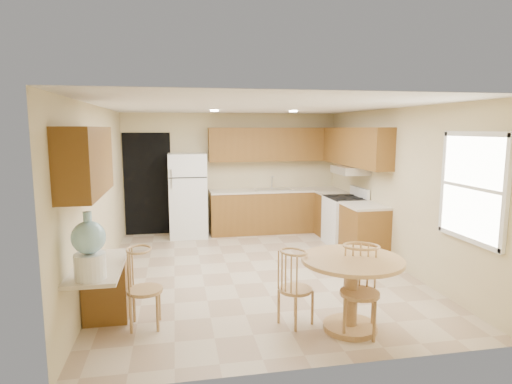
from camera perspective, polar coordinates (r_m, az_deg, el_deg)
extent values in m
plane|color=tan|center=(6.71, 0.01, -10.50)|extent=(5.50, 5.50, 0.00)
cube|color=white|center=(6.36, 0.01, 11.34)|extent=(4.50, 5.50, 0.02)
cube|color=beige|center=(9.11, -3.22, 2.58)|extent=(4.50, 0.02, 2.50)
cube|color=beige|center=(3.80, 7.81, -5.82)|extent=(4.50, 0.02, 2.50)
cube|color=beige|center=(6.39, -20.22, -0.44)|extent=(0.02, 5.50, 2.50)
cube|color=beige|center=(7.18, 17.94, 0.59)|extent=(0.02, 5.50, 2.50)
cube|color=black|center=(9.06, -14.24, 1.03)|extent=(0.90, 0.02, 2.10)
cube|color=brown|center=(9.10, 2.55, -2.61)|extent=(2.75, 0.60, 0.87)
cube|color=beige|center=(9.02, 2.57, 0.22)|extent=(2.75, 0.63, 0.04)
cube|color=brown|center=(8.85, 10.24, -3.05)|extent=(0.60, 0.59, 0.87)
cube|color=beige|center=(8.77, 10.32, -0.14)|extent=(0.63, 0.59, 0.04)
cube|color=brown|center=(7.54, 14.19, -5.19)|extent=(0.60, 0.80, 0.87)
cube|color=beige|center=(7.45, 14.32, -1.78)|extent=(0.63, 0.80, 0.04)
cube|color=brown|center=(9.06, 2.41, 6.36)|extent=(2.75, 0.33, 0.70)
cube|color=brown|center=(8.14, 13.02, 5.91)|extent=(0.33, 2.42, 0.70)
cube|color=brown|center=(4.73, -21.74, 3.85)|extent=(0.33, 1.40, 0.70)
cube|color=silver|center=(9.01, 2.41, 0.36)|extent=(0.78, 0.44, 0.01)
cube|color=silver|center=(8.11, 12.45, 2.87)|extent=(0.50, 0.76, 0.14)
cube|color=brown|center=(5.31, -19.34, -12.11)|extent=(0.48, 0.42, 0.72)
cube|color=beige|center=(4.83, -20.24, -9.33)|extent=(0.50, 1.20, 0.04)
cube|color=white|center=(5.60, 26.94, 0.55)|extent=(0.05, 1.00, 1.20)
cube|color=white|center=(5.55, 27.29, 6.90)|extent=(0.05, 1.10, 0.06)
cube|color=white|center=(5.70, 26.44, -5.64)|extent=(0.05, 1.10, 0.06)
cube|color=white|center=(5.19, 30.40, -0.26)|extent=(0.05, 0.06, 1.28)
cube|color=white|center=(6.02, 23.80, 1.24)|extent=(0.05, 0.06, 1.28)
cylinder|color=white|center=(7.47, -5.58, 10.75)|extent=(0.14, 0.14, 0.02)
cylinder|color=white|center=(7.73, 5.00, 10.68)|extent=(0.14, 0.14, 0.02)
cube|color=white|center=(8.74, -9.08, -0.44)|extent=(0.75, 0.70, 1.69)
cube|color=black|center=(8.34, -9.07, 1.90)|extent=(0.73, 0.01, 0.02)
cube|color=silver|center=(8.34, -11.20, 1.15)|extent=(0.03, 0.03, 0.18)
cube|color=silver|center=(8.32, -11.24, 2.51)|extent=(0.03, 0.03, 0.14)
cube|color=white|center=(8.22, 11.73, -3.87)|extent=(0.65, 0.76, 0.90)
cube|color=black|center=(8.14, 11.82, -0.74)|extent=(0.64, 0.75, 0.02)
cube|color=white|center=(8.24, 13.64, -0.02)|extent=(0.06, 0.76, 0.18)
cylinder|color=tan|center=(5.02, 12.41, -17.13)|extent=(0.59, 0.59, 0.06)
cylinder|color=tan|center=(4.87, 12.55, -13.27)|extent=(0.15, 0.15, 0.73)
cylinder|color=tan|center=(4.74, 12.71, -8.83)|extent=(1.09, 1.09, 0.04)
cylinder|color=tan|center=(4.91, 5.31, -12.84)|extent=(0.37, 0.37, 0.04)
cylinder|color=tan|center=(5.07, 3.36, -14.54)|extent=(0.03, 0.03, 0.40)
cylinder|color=tan|center=(5.14, 6.33, -14.26)|extent=(0.03, 0.03, 0.40)
cylinder|color=tan|center=(4.84, 4.15, -15.74)|extent=(0.03, 0.03, 0.40)
cylinder|color=tan|center=(4.91, 7.28, -15.42)|extent=(0.03, 0.03, 0.40)
cylinder|color=tan|center=(4.78, 13.66, -13.01)|extent=(0.42, 0.42, 0.04)
cylinder|color=tan|center=(4.94, 11.18, -15.05)|extent=(0.04, 0.04, 0.45)
cylinder|color=tan|center=(5.05, 14.45, -14.61)|extent=(0.04, 0.04, 0.45)
cylinder|color=tan|center=(4.68, 12.60, -16.44)|extent=(0.04, 0.04, 0.45)
cylinder|color=tan|center=(4.80, 16.04, -15.91)|extent=(0.04, 0.04, 0.45)
cylinder|color=tan|center=(4.97, -14.60, -12.57)|extent=(0.39, 0.39, 0.04)
cylinder|color=tan|center=(5.19, -16.00, -14.20)|extent=(0.03, 0.03, 0.42)
cylinder|color=tan|center=(5.17, -12.82, -14.17)|extent=(0.03, 0.03, 0.42)
cylinder|color=tan|center=(4.94, -16.30, -15.44)|extent=(0.03, 0.03, 0.42)
cylinder|color=tan|center=(4.92, -12.93, -15.41)|extent=(0.03, 0.03, 0.42)
cylinder|color=white|center=(4.39, -21.23, -9.20)|extent=(0.29, 0.29, 0.25)
sphere|color=#95CFE6|center=(4.32, -21.43, -5.66)|extent=(0.31, 0.31, 0.31)
cylinder|color=#95CFE6|center=(4.27, -21.57, -3.04)|extent=(0.08, 0.08, 0.09)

